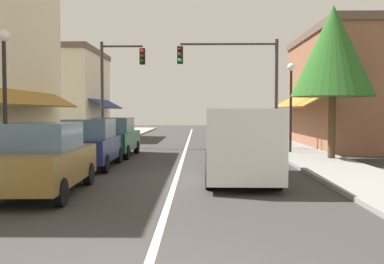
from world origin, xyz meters
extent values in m
plane|color=#33302D|center=(0.00, 18.00, 0.00)|extent=(80.00, 80.00, 0.00)
cube|color=gray|center=(-5.50, 18.00, 0.06)|extent=(2.60, 56.00, 0.12)
cube|color=gray|center=(5.50, 18.00, 0.06)|extent=(2.60, 56.00, 0.12)
cube|color=silver|center=(0.00, 18.00, 0.00)|extent=(0.14, 52.00, 0.01)
cube|color=slate|center=(-6.86, 12.00, 1.40)|extent=(0.08, 10.64, 1.80)
cube|color=olive|center=(-6.25, 12.00, 2.60)|extent=(1.27, 11.76, 0.73)
cube|color=slate|center=(-6.86, 15.08, 6.07)|extent=(0.08, 1.10, 1.30)
cube|color=#8E5B42|center=(9.57, 20.00, 3.05)|extent=(5.53, 10.00, 6.11)
cube|color=brown|center=(9.57, 20.00, 6.31)|extent=(5.73, 10.20, 0.40)
cube|color=slate|center=(6.86, 20.00, 1.40)|extent=(0.08, 7.60, 1.80)
cube|color=olive|center=(6.25, 20.00, 2.60)|extent=(1.27, 8.40, 0.73)
cube|color=slate|center=(6.86, 17.80, 4.40)|extent=(0.08, 1.10, 1.30)
cube|color=slate|center=(6.86, 22.20, 4.40)|extent=(0.08, 1.10, 1.30)
cube|color=beige|center=(-9.40, 28.00, 3.12)|extent=(5.21, 8.00, 6.23)
cube|color=brown|center=(-9.40, 28.00, 6.43)|extent=(5.41, 8.20, 0.40)
cube|color=slate|center=(-6.86, 28.00, 1.40)|extent=(0.08, 6.08, 1.80)
cube|color=navy|center=(-6.25, 28.00, 2.60)|extent=(1.27, 6.72, 0.73)
cube|color=slate|center=(-6.86, 26.24, 4.49)|extent=(0.08, 1.10, 1.30)
cube|color=slate|center=(-6.86, 29.76, 4.49)|extent=(0.08, 1.10, 1.30)
cube|color=brown|center=(-3.13, 6.04, 0.71)|extent=(1.84, 4.15, 0.80)
cube|color=slate|center=(-3.13, 5.94, 1.44)|extent=(1.58, 2.04, 0.66)
cylinder|color=black|center=(-3.96, 7.37, 0.31)|extent=(0.22, 0.63, 0.62)
cylinder|color=black|center=(-2.38, 7.41, 0.31)|extent=(0.22, 0.63, 0.62)
cylinder|color=black|center=(-2.30, 4.71, 0.31)|extent=(0.22, 0.63, 0.62)
cube|color=navy|center=(-3.23, 11.04, 0.71)|extent=(1.79, 4.13, 0.80)
cube|color=slate|center=(-3.23, 10.94, 1.44)|extent=(1.55, 2.03, 0.66)
cylinder|color=black|center=(-4.04, 12.38, 0.31)|extent=(0.21, 0.62, 0.62)
cylinder|color=black|center=(-2.46, 12.41, 0.31)|extent=(0.21, 0.62, 0.62)
cylinder|color=black|center=(-4.00, 9.68, 0.31)|extent=(0.21, 0.62, 0.62)
cylinder|color=black|center=(-2.42, 9.70, 0.31)|extent=(0.21, 0.62, 0.62)
cube|color=#0F4C33|center=(-3.13, 15.03, 0.71)|extent=(1.78, 4.12, 0.80)
cube|color=slate|center=(-3.13, 14.93, 1.44)|extent=(1.55, 2.02, 0.66)
cylinder|color=black|center=(-3.90, 16.39, 0.31)|extent=(0.21, 0.62, 0.62)
cylinder|color=black|center=(-2.32, 16.37, 0.31)|extent=(0.21, 0.62, 0.62)
cylinder|color=black|center=(-3.94, 13.69, 0.31)|extent=(0.21, 0.62, 0.62)
cylinder|color=black|center=(-2.36, 13.66, 0.31)|extent=(0.21, 0.62, 0.62)
cube|color=silver|center=(1.90, 8.34, 1.17)|extent=(2.06, 5.04, 1.90)
cube|color=slate|center=(1.95, 10.74, 1.59)|extent=(1.73, 0.31, 0.84)
cube|color=black|center=(1.95, 10.92, 0.48)|extent=(1.87, 0.24, 0.24)
cylinder|color=black|center=(1.05, 9.91, 0.36)|extent=(0.26, 0.72, 0.72)
cylinder|color=black|center=(2.81, 9.87, 0.36)|extent=(0.26, 0.72, 0.72)
cylinder|color=black|center=(0.98, 6.81, 0.36)|extent=(0.26, 0.72, 0.72)
cylinder|color=black|center=(2.75, 6.77, 0.36)|extent=(0.26, 0.72, 0.72)
cylinder|color=#333333|center=(4.80, 18.35, 2.91)|extent=(0.18, 0.18, 5.83)
cylinder|color=#333333|center=(2.27, 18.35, 5.58)|extent=(5.06, 0.12, 0.12)
cube|color=black|center=(-0.26, 18.17, 4.98)|extent=(0.30, 0.24, 0.90)
sphere|color=#420F0F|center=(-0.26, 18.04, 5.26)|extent=(0.20, 0.20, 0.20)
sphere|color=#3D2D0C|center=(-0.26, 18.04, 4.98)|extent=(0.20, 0.20, 0.20)
sphere|color=green|center=(-0.26, 18.04, 4.70)|extent=(0.20, 0.20, 0.20)
cylinder|color=#333333|center=(-4.80, 20.08, 2.99)|extent=(0.18, 0.18, 5.98)
cylinder|color=#333333|center=(-3.63, 20.08, 5.73)|extent=(2.34, 0.12, 0.12)
cube|color=black|center=(-2.46, 19.90, 5.13)|extent=(0.30, 0.24, 0.90)
sphere|color=red|center=(-2.46, 19.77, 5.41)|extent=(0.20, 0.20, 0.20)
sphere|color=#3D2D0C|center=(-2.46, 19.77, 5.13)|extent=(0.20, 0.20, 0.20)
sphere|color=#0C3316|center=(-2.46, 19.77, 4.85)|extent=(0.20, 0.20, 0.20)
cylinder|color=black|center=(-5.18, 8.53, 2.07)|extent=(0.12, 0.12, 4.14)
sphere|color=white|center=(-5.18, 8.53, 4.32)|extent=(0.36, 0.36, 0.36)
cylinder|color=black|center=(5.04, 15.90, 1.97)|extent=(0.12, 0.12, 3.94)
sphere|color=white|center=(5.04, 15.90, 4.12)|extent=(0.36, 0.36, 0.36)
cylinder|color=#4C331E|center=(6.17, 13.30, 1.58)|extent=(0.30, 0.30, 3.16)
cone|color=#285B21|center=(6.17, 13.30, 4.51)|extent=(3.37, 3.37, 3.71)
camera|label=1|loc=(0.66, -4.42, 2.06)|focal=40.22mm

